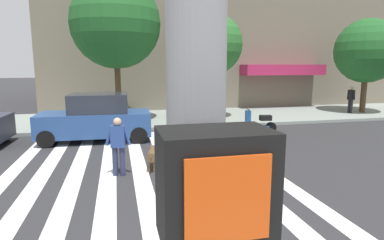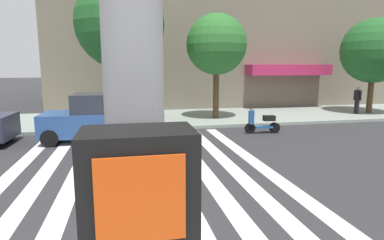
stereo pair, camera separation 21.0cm
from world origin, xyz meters
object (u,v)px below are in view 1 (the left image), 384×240
parked_car_behind_first (96,118)px  parked_scooter (259,123)px  pedestrian_bystander (351,98)px  street_tree_middle (212,45)px  dog_on_leash (152,155)px  street_tree_nearest (116,24)px  street_tree_further (367,51)px  pedestrian_dog_walker (118,143)px

parked_car_behind_first → parked_scooter: bearing=-0.9°
parked_car_behind_first → pedestrian_bystander: 15.17m
parked_car_behind_first → street_tree_middle: size_ratio=0.79×
parked_car_behind_first → dog_on_leash: size_ratio=4.20×
dog_on_leash → parked_scooter: bearing=38.0°
street_tree_nearest → street_tree_further: bearing=-0.1°
dog_on_leash → street_tree_further: bearing=29.4°
street_tree_further → pedestrian_bystander: size_ratio=3.48×
parked_car_behind_first → parked_scooter: (7.10, -0.11, -0.44)m
street_tree_middle → dog_on_leash: size_ratio=5.33×
street_tree_nearest → pedestrian_bystander: 14.42m
parked_scooter → street_tree_nearest: 8.59m
dog_on_leash → pedestrian_bystander: bearing=30.7°
street_tree_further → street_tree_nearest: bearing=179.9°
street_tree_middle → street_tree_further: size_ratio=0.99×
street_tree_middle → parked_car_behind_first: bearing=-148.5°
dog_on_leash → pedestrian_bystander: size_ratio=0.65×
parked_car_behind_first → street_tree_nearest: street_tree_nearest is taller
street_tree_middle → pedestrian_dog_walker: 10.24m
street_tree_nearest → pedestrian_dog_walker: 9.25m
parked_scooter → dog_on_leash: bearing=-142.0°
street_tree_further → street_tree_middle: bearing=179.8°
pedestrian_dog_walker → pedestrian_bystander: size_ratio=1.00×
pedestrian_dog_walker → dog_on_leash: pedestrian_dog_walker is taller
dog_on_leash → parked_car_behind_first: bearing=112.8°
parked_car_behind_first → pedestrian_bystander: bearing=13.1°
street_tree_middle → dog_on_leash: (-4.19, -7.92, -3.70)m
street_tree_further → pedestrian_bystander: street_tree_further is taller
parked_car_behind_first → pedestrian_bystander: (14.77, 3.43, 0.16)m
street_tree_further → dog_on_leash: 16.45m
street_tree_further → pedestrian_bystander: bearing=-169.5°
parked_scooter → street_tree_middle: size_ratio=0.29×
pedestrian_dog_walker → dog_on_leash: 1.12m
parked_scooter → street_tree_middle: bearing=106.6°
street_tree_middle → pedestrian_bystander: street_tree_middle is taller
street_tree_middle → dog_on_leash: street_tree_middle is taller
pedestrian_bystander → parked_car_behind_first: bearing=-166.9°
street_tree_nearest → street_tree_further: size_ratio=1.27×
street_tree_middle → dog_on_leash: bearing=-117.9°
parked_car_behind_first → street_tree_middle: (5.98, 3.66, 3.23)m
parked_scooter → street_tree_further: 10.08m
parked_scooter → dog_on_leash: (-5.31, -4.15, -0.03)m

